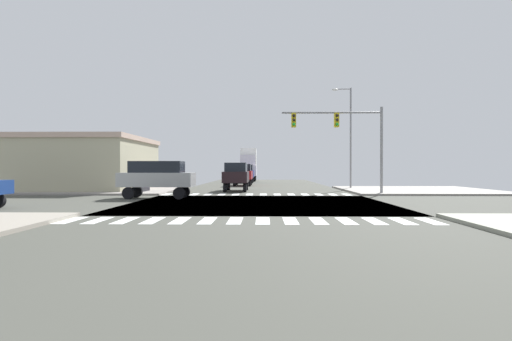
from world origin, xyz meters
The scene contains 13 objects.
ground centered at (0.00, 0.00, -0.03)m, with size 90.00×90.00×0.05m.
sidewalk_corner_ne centered at (13.00, 12.00, 0.07)m, with size 12.00×12.00×0.14m.
sidewalk_corner_nw centered at (-13.00, 12.00, 0.07)m, with size 12.00×12.00×0.14m.
crosswalk_near centered at (-0.25, -7.30, 0.00)m, with size 13.50×2.00×0.01m.
crosswalk_far centered at (-0.25, 7.30, 0.00)m, with size 13.50×2.00×0.01m.
traffic_signal_mast centered at (5.89, 7.23, 4.68)m, with size 7.25×0.55×6.30m.
street_lamp centered at (7.89, 14.66, 5.38)m, with size 1.78×0.32×9.13m.
bank_building centered at (-17.67, 13.22, 2.30)m, with size 16.43×11.18×4.59m.
suv_nearside_1 centered at (-2.00, 11.57, 1.39)m, with size 1.96×4.60×2.34m.
suv_farside_2 centered at (-2.00, 30.52, 1.39)m, with size 1.96×4.60×2.34m.
box_truck_crossing_1 centered at (-2.00, 38.10, 2.56)m, with size 2.40×7.20×4.85m.
pickup_queued_1 centered at (-2.00, 21.80, 1.29)m, with size 2.00×5.10×2.35m.
suv_middle_4 centered at (-6.45, 3.50, 1.39)m, with size 4.60×1.96×2.34m.
Camera 1 is at (0.29, -21.88, 1.90)m, focal length 28.39 mm.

